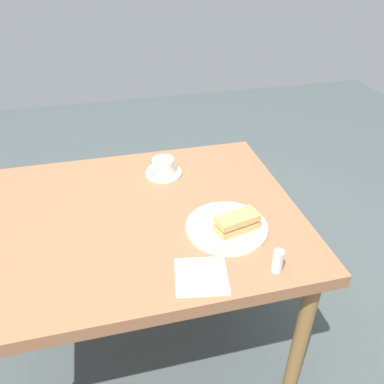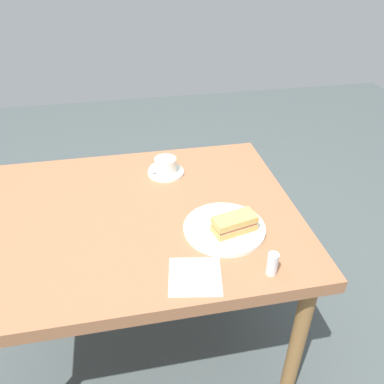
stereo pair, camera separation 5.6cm
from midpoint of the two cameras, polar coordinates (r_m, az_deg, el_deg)
ground_plane at (r=1.89m, az=-5.56°, el=-20.22°), size 6.00×6.00×0.00m
dining_table at (r=1.43m, az=-6.93°, el=-5.30°), size 1.14×0.88×0.70m
sandwich_plate at (r=1.30m, az=5.96°, el=-5.30°), size 0.27×0.27×0.01m
sandwich_front at (r=1.27m, az=7.46°, el=-4.63°), size 0.15×0.10×0.06m
coffee_saucer at (r=1.59m, az=-2.86°, el=2.87°), size 0.15×0.15×0.01m
coffee_cup at (r=1.57m, az=-2.94°, el=3.99°), size 0.11×0.09×0.06m
spoon at (r=1.66m, az=-2.96°, el=4.51°), size 0.02×0.10×0.01m
napkin at (r=1.14m, az=1.87°, el=-12.27°), size 0.17×0.17×0.00m
salt_shaker at (r=1.16m, az=13.04°, el=-10.23°), size 0.03×0.03×0.07m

